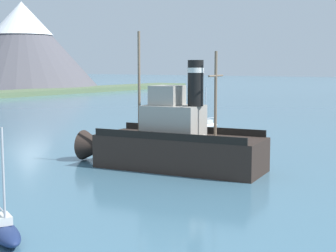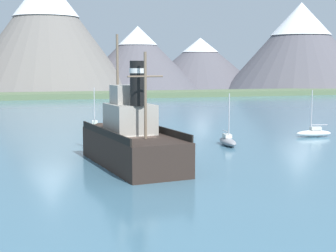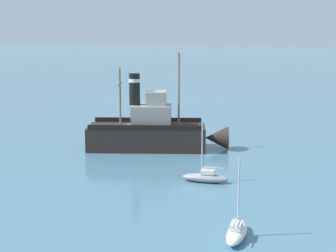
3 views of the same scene
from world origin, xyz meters
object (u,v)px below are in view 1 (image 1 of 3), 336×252
sailboat_white (207,125)px  sailboat_navy (4,230)px  sailboat_grey (177,138)px  old_tugboat (172,143)px

sailboat_white → sailboat_navy: bearing=-162.0°
sailboat_grey → sailboat_navy: 29.05m
sailboat_white → sailboat_navy: size_ratio=1.00×
sailboat_white → sailboat_navy: 40.41m
old_tugboat → sailboat_white: size_ratio=3.01×
sailboat_white → sailboat_grey: bearing=-164.3°
old_tugboat → sailboat_navy: (-16.80, -2.76, -1.40)m
sailboat_grey → sailboat_navy: (-27.47, -9.44, 0.00)m
old_tugboat → sailboat_grey: 12.66m
old_tugboat → sailboat_grey: bearing=32.0°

